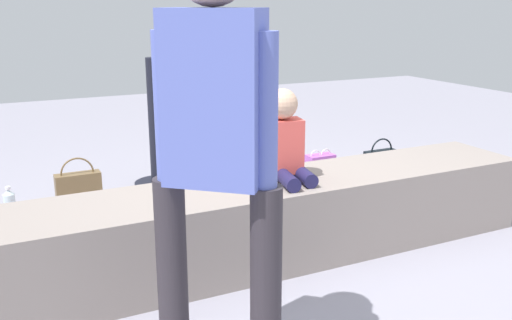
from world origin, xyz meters
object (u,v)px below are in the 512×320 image
Objects in this scene: gift_bag at (320,173)px; handbag_brown_canvas at (79,188)px; child_seated at (284,141)px; handbag_black_leather at (381,165)px; cake_plate at (227,179)px; water_bottle_far_side at (10,205)px; cake_box_white at (252,188)px; water_bottle_near_gift at (139,216)px; adult_standing at (215,127)px; party_cup_red at (30,223)px.

gift_bag is 1.70m from handbag_brown_canvas.
child_seated is 1.64m from handbag_black_leather.
water_bottle_far_side is at bearing 132.55° from cake_plate.
handbag_black_leather is (1.04, -0.13, 0.08)m from cake_box_white.
cake_box_white is at bearing 16.66° from water_bottle_near_gift.
water_bottle_far_side is at bearing 172.00° from cake_box_white.
handbag_black_leather is at bearing 3.89° from water_bottle_near_gift.
adult_standing reaches higher than cake_plate.
cake_box_white is (-0.48, 0.15, -0.09)m from gift_bag.
cake_box_white is at bearing -17.13° from handbag_brown_canvas.
handbag_black_leather is at bearing 25.15° from cake_plate.
handbag_brown_canvas is at bearing 123.25° from child_seated.
water_bottle_near_gift is (-1.37, -0.12, -0.06)m from gift_bag.
water_bottle_far_side is 1.61m from cake_box_white.
party_cup_red is at bearing -68.55° from water_bottle_far_side.
water_bottle_far_side is (-2.07, 0.37, -0.04)m from gift_bag.
cake_box_white is (0.99, 1.79, -0.89)m from adult_standing.
handbag_brown_canvas is (0.44, 0.13, 0.01)m from water_bottle_far_side.
water_bottle_near_gift is at bearing -22.04° from party_cup_red.
gift_bag is at bearing -17.15° from handbag_brown_canvas.
cake_box_white is 0.93× the size of handbag_brown_canvas.
child_seated is 1.66m from party_cup_red.
water_bottle_near_gift is 0.65m from party_cup_red.
gift_bag is 0.97× the size of handbag_brown_canvas.
handbag_brown_canvas is (-1.63, 0.50, -0.02)m from gift_bag.
party_cup_red is at bearing 136.80° from cake_plate.
party_cup_red is (-0.51, 1.77, -0.88)m from adult_standing.
handbag_black_leather is at bearing 32.52° from child_seated.
water_bottle_near_gift reaches higher than cake_box_white.
cake_plate is at bearing -43.20° from party_cup_red.
cake_plate is at bearing 64.99° from adult_standing.
adult_standing is at bearing -118.90° from cake_box_white.
party_cup_red is (-0.93, 0.87, -0.40)m from cake_plate.
water_bottle_far_side is 0.74× the size of cake_box_white.
cake_plate is 1.81m from handbag_black_leather.
water_bottle_near_gift is at bearing 130.84° from child_seated.
water_bottle_near_gift is at bearing 117.13° from cake_plate.
child_seated reaches higher than water_bottle_near_gift.
cake_box_white is at bearing 57.45° from cake_plate.
cake_plate is at bearing -144.76° from gift_bag.
water_bottle_far_side is (-0.70, 0.49, 0.02)m from water_bottle_near_gift.
gift_bag is 1.41× the size of water_bottle_far_side.
party_cup_red is (0.10, -0.24, -0.05)m from water_bottle_far_side.
water_bottle_far_side is at bearing -163.72° from handbag_brown_canvas.
adult_standing is 13.45× the size of party_cup_red.
gift_bag is at bearing -178.54° from handbag_black_leather.
handbag_black_leather reaches higher than gift_bag.
cake_box_white is 1.20m from handbag_brown_canvas.
handbag_brown_canvas is at bearing 94.26° from adult_standing.
handbag_brown_canvas is (-0.16, 2.14, -0.82)m from adult_standing.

